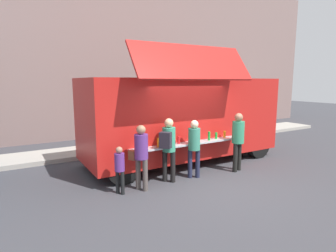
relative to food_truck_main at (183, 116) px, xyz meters
The scene contains 10 objects.
ground_plane 2.61m from the food_truck_main, 105.53° to the right, with size 60.00×60.00×0.00m, color #38383D.
curb_strip 4.99m from the food_truck_main, 146.76° to the left, with size 28.00×1.60×0.15m, color #9E998E.
building_behind 7.62m from the food_truck_main, 114.71° to the left, with size 32.00×2.40×8.12m, color #7E6561.
food_truck_main is the anchor object (origin of this frame).
trash_bin 4.36m from the food_truck_main, 33.28° to the left, with size 0.60×0.60×0.86m, color #2F6435.
customer_front_ordering 1.72m from the food_truck_main, 113.25° to the right, with size 0.33×0.33×1.60m.
customer_mid_with_backpack 2.09m from the food_truck_main, 134.60° to the right, with size 0.53×0.51×1.69m.
customer_rear_waiting 2.81m from the food_truck_main, 145.39° to the right, with size 0.39×0.51×1.61m.
customer_extra_browsing 1.92m from the food_truck_main, 64.55° to the right, with size 0.35×0.35×1.72m.
child_near_queue 3.29m from the food_truck_main, 151.29° to the right, with size 0.23×0.23×1.14m.
Camera 1 is at (-4.45, -5.41, 2.62)m, focal length 29.78 mm.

